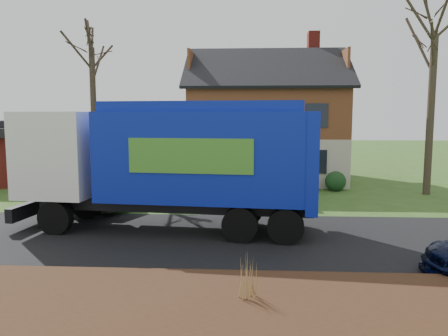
{
  "coord_description": "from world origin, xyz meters",
  "views": [
    {
      "loc": [
        0.91,
        -13.65,
        3.96
      ],
      "look_at": [
        0.02,
        2.5,
        2.04
      ],
      "focal_mm": 35.0,
      "sensor_mm": 36.0,
      "label": 1
    }
  ],
  "objects": [
    {
      "name": "ground",
      "position": [
        0.0,
        0.0,
        0.0
      ],
      "size": [
        120.0,
        120.0,
        0.0
      ],
      "primitive_type": "plane",
      "color": "#314D19",
      "rests_on": "ground"
    },
    {
      "name": "road",
      "position": [
        0.0,
        0.0,
        0.01
      ],
      "size": [
        80.0,
        7.0,
        0.02
      ],
      "primitive_type": "cube",
      "color": "black",
      "rests_on": "ground"
    },
    {
      "name": "mulch_verge",
      "position": [
        0.0,
        -5.3,
        0.15
      ],
      "size": [
        80.0,
        3.5,
        0.3
      ],
      "primitive_type": "cube",
      "color": "black",
      "rests_on": "ground"
    },
    {
      "name": "main_house",
      "position": [
        1.49,
        13.91,
        4.03
      ],
      "size": [
        12.95,
        8.95,
        9.26
      ],
      "color": "beige",
      "rests_on": "ground"
    },
    {
      "name": "ranch_house",
      "position": [
        -12.0,
        13.0,
        1.81
      ],
      "size": [
        9.8,
        8.2,
        3.7
      ],
      "color": "maroon",
      "rests_on": "ground"
    },
    {
      "name": "garbage_truck",
      "position": [
        -1.66,
        1.16,
        2.56
      ],
      "size": [
        10.58,
        3.76,
        4.44
      ],
      "rotation": [
        0.0,
        0.0,
        -0.1
      ],
      "color": "black",
      "rests_on": "ground"
    },
    {
      "name": "silver_sedan",
      "position": [
        -6.29,
        4.46,
        0.83
      ],
      "size": [
        5.31,
        3.53,
        1.65
      ],
      "primitive_type": "imported",
      "rotation": [
        0.0,
        0.0,
        1.18
      ],
      "color": "#9EA0A5",
      "rests_on": "ground"
    },
    {
      "name": "tree_front_west",
      "position": [
        -7.55,
        10.01,
        8.75
      ],
      "size": [
        3.57,
        3.57,
        10.62
      ],
      "color": "#382E21",
      "rests_on": "ground"
    },
    {
      "name": "tree_front_east",
      "position": [
        10.03,
        8.87,
        9.27
      ],
      "size": [
        4.1,
        4.1,
        11.4
      ],
      "color": "#3F3426",
      "rests_on": "ground"
    },
    {
      "name": "tree_back",
      "position": [
        2.08,
        21.11,
        8.62
      ],
      "size": [
        3.27,
        3.27,
        10.35
      ],
      "color": "#3E3525",
      "rests_on": "ground"
    },
    {
      "name": "grass_clump_mid",
      "position": [
        0.98,
        -5.14,
        0.74
      ],
      "size": [
        0.31,
        0.26,
        0.87
      ],
      "color": "#9C7B45",
      "rests_on": "mulch_verge"
    }
  ]
}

